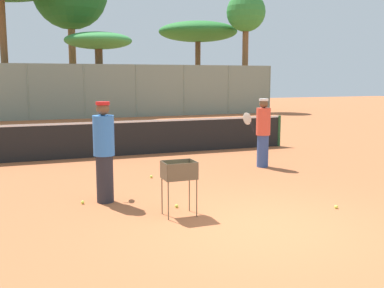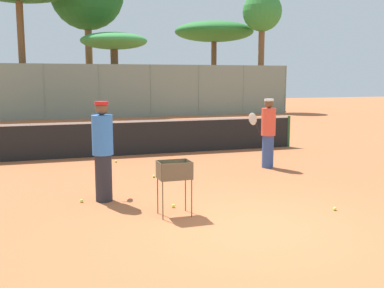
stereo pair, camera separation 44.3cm
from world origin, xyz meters
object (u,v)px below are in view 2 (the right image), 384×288
object	(u,v)px
player_white_outfit	(268,132)
ball_cart	(174,175)
player_red_cap	(103,150)
tennis_net	(149,136)

from	to	relation	value
player_white_outfit	ball_cart	world-z (taller)	player_white_outfit
player_red_cap	player_white_outfit	bearing A→B (deg)	-46.31
tennis_net	ball_cart	xyz separation A→B (m)	(-0.98, -6.29, 0.16)
tennis_net	ball_cart	world-z (taller)	tennis_net
tennis_net	player_red_cap	bearing A→B (deg)	-112.15
tennis_net	ball_cart	bearing A→B (deg)	-98.83
tennis_net	ball_cart	distance (m)	6.37
tennis_net	player_white_outfit	size ratio (longest dim) A/B	5.43
tennis_net	player_red_cap	size ratio (longest dim) A/B	5.13
tennis_net	player_red_cap	world-z (taller)	player_red_cap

